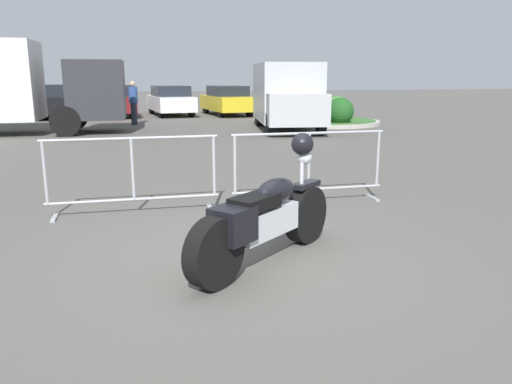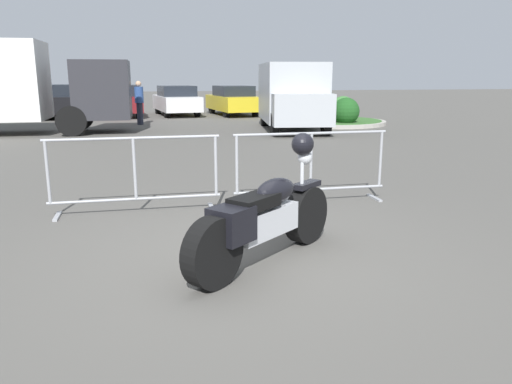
{
  "view_description": "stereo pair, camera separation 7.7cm",
  "coord_description": "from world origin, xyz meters",
  "px_view_note": "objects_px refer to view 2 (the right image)",
  "views": [
    {
      "loc": [
        -1.11,
        -4.85,
        1.87
      ],
      "look_at": [
        0.17,
        0.23,
        0.65
      ],
      "focal_mm": 35.0,
      "sensor_mm": 36.0,
      "label": 1
    },
    {
      "loc": [
        -1.03,
        -4.87,
        1.87
      ],
      "look_at": [
        0.17,
        0.23,
        0.65
      ],
      "focal_mm": 35.0,
      "sensor_mm": 36.0,
      "label": 2
    }
  ],
  "objects_px": {
    "crowd_barrier_far": "(311,166)",
    "parked_car_yellow": "(233,100)",
    "crowd_barrier_near": "(135,174)",
    "pedestrian": "(139,101)",
    "delivery_van": "(292,94)",
    "motorcycle": "(265,217)",
    "parked_car_black": "(59,101)",
    "parked_car_white": "(176,100)",
    "parked_car_maroon": "(119,100)"
  },
  "relations": [
    {
      "from": "motorcycle",
      "to": "parked_car_yellow",
      "type": "xyz_separation_m",
      "value": [
        3.39,
        19.69,
        0.23
      ]
    },
    {
      "from": "parked_car_black",
      "to": "pedestrian",
      "type": "height_order",
      "value": "pedestrian"
    },
    {
      "from": "motorcycle",
      "to": "parked_car_yellow",
      "type": "distance_m",
      "value": 19.98
    },
    {
      "from": "pedestrian",
      "to": "parked_car_white",
      "type": "bearing_deg",
      "value": 2.6
    },
    {
      "from": "motorcycle",
      "to": "parked_car_yellow",
      "type": "relative_size",
      "value": 0.43
    },
    {
      "from": "parked_car_maroon",
      "to": "crowd_barrier_far",
      "type": "bearing_deg",
      "value": -175.78
    },
    {
      "from": "crowd_barrier_far",
      "to": "parked_car_black",
      "type": "relative_size",
      "value": 0.51
    },
    {
      "from": "parked_car_maroon",
      "to": "pedestrian",
      "type": "bearing_deg",
      "value": -174.88
    },
    {
      "from": "parked_car_maroon",
      "to": "parked_car_yellow",
      "type": "height_order",
      "value": "parked_car_maroon"
    },
    {
      "from": "crowd_barrier_far",
      "to": "pedestrian",
      "type": "bearing_deg",
      "value": 100.1
    },
    {
      "from": "delivery_van",
      "to": "parked_car_maroon",
      "type": "bearing_deg",
      "value": -132.45
    },
    {
      "from": "parked_car_maroon",
      "to": "parked_car_black",
      "type": "bearing_deg",
      "value": 83.46
    },
    {
      "from": "motorcycle",
      "to": "parked_car_white",
      "type": "relative_size",
      "value": 0.43
    },
    {
      "from": "parked_car_maroon",
      "to": "parked_car_white",
      "type": "height_order",
      "value": "parked_car_maroon"
    },
    {
      "from": "parked_car_black",
      "to": "pedestrian",
      "type": "bearing_deg",
      "value": -147.84
    },
    {
      "from": "delivery_van",
      "to": "parked_car_white",
      "type": "height_order",
      "value": "delivery_van"
    },
    {
      "from": "crowd_barrier_near",
      "to": "parked_car_yellow",
      "type": "relative_size",
      "value": 0.54
    },
    {
      "from": "delivery_van",
      "to": "crowd_barrier_near",
      "type": "bearing_deg",
      "value": -19.35
    },
    {
      "from": "crowd_barrier_far",
      "to": "parked_car_black",
      "type": "xyz_separation_m",
      "value": [
        -5.99,
        17.93,
        0.2
      ]
    },
    {
      "from": "motorcycle",
      "to": "pedestrian",
      "type": "relative_size",
      "value": 1.09
    },
    {
      "from": "crowd_barrier_far",
      "to": "parked_car_yellow",
      "type": "relative_size",
      "value": 0.54
    },
    {
      "from": "motorcycle",
      "to": "parked_car_black",
      "type": "height_order",
      "value": "parked_car_black"
    },
    {
      "from": "crowd_barrier_near",
      "to": "parked_car_yellow",
      "type": "distance_m",
      "value": 18.06
    },
    {
      "from": "delivery_van",
      "to": "parked_car_white",
      "type": "distance_m",
      "value": 8.44
    },
    {
      "from": "parked_car_yellow",
      "to": "crowd_barrier_near",
      "type": "bearing_deg",
      "value": 158.81
    },
    {
      "from": "parked_car_white",
      "to": "parked_car_black",
      "type": "bearing_deg",
      "value": 83.51
    },
    {
      "from": "crowd_barrier_near",
      "to": "parked_car_white",
      "type": "xyz_separation_m",
      "value": [
        1.97,
        17.9,
        0.16
      ]
    },
    {
      "from": "parked_car_yellow",
      "to": "delivery_van",
      "type": "bearing_deg",
      "value": 180.0
    },
    {
      "from": "crowd_barrier_far",
      "to": "delivery_van",
      "type": "distance_m",
      "value": 10.66
    },
    {
      "from": "crowd_barrier_far",
      "to": "pedestrian",
      "type": "xyz_separation_m",
      "value": [
        -2.38,
        13.37,
        0.36
      ]
    },
    {
      "from": "motorcycle",
      "to": "crowd_barrier_near",
      "type": "xyz_separation_m",
      "value": [
        -1.28,
        2.25,
        0.07
      ]
    },
    {
      "from": "motorcycle",
      "to": "pedestrian",
      "type": "distance_m",
      "value": 15.66
    },
    {
      "from": "crowd_barrier_near",
      "to": "parked_car_yellow",
      "type": "bearing_deg",
      "value": 75.0
    },
    {
      "from": "crowd_barrier_near",
      "to": "delivery_van",
      "type": "xyz_separation_m",
      "value": [
        5.45,
        10.23,
        0.69
      ]
    },
    {
      "from": "motorcycle",
      "to": "parked_car_yellow",
      "type": "bearing_deg",
      "value": 40.65
    },
    {
      "from": "crowd_barrier_near",
      "to": "crowd_barrier_far",
      "type": "distance_m",
      "value": 2.56
    },
    {
      "from": "parked_car_maroon",
      "to": "pedestrian",
      "type": "height_order",
      "value": "pedestrian"
    },
    {
      "from": "parked_car_maroon",
      "to": "parked_car_white",
      "type": "distance_m",
      "value": 2.7
    },
    {
      "from": "crowd_barrier_near",
      "to": "crowd_barrier_far",
      "type": "bearing_deg",
      "value": 0.0
    },
    {
      "from": "parked_car_yellow",
      "to": "pedestrian",
      "type": "relative_size",
      "value": 2.56
    },
    {
      "from": "motorcycle",
      "to": "delivery_van",
      "type": "distance_m",
      "value": 13.18
    },
    {
      "from": "crowd_barrier_near",
      "to": "parked_car_yellow",
      "type": "xyz_separation_m",
      "value": [
        4.67,
        17.44,
        0.16
      ]
    },
    {
      "from": "parked_car_black",
      "to": "pedestrian",
      "type": "xyz_separation_m",
      "value": [
        3.61,
        -4.56,
        0.16
      ]
    },
    {
      "from": "crowd_barrier_near",
      "to": "parked_car_white",
      "type": "relative_size",
      "value": 0.54
    },
    {
      "from": "delivery_van",
      "to": "parked_car_black",
      "type": "height_order",
      "value": "delivery_van"
    },
    {
      "from": "delivery_van",
      "to": "parked_car_black",
      "type": "bearing_deg",
      "value": -122.2
    },
    {
      "from": "pedestrian",
      "to": "parked_car_black",
      "type": "bearing_deg",
      "value": 62.52
    },
    {
      "from": "parked_car_black",
      "to": "parked_car_white",
      "type": "relative_size",
      "value": 1.06
    },
    {
      "from": "crowd_barrier_near",
      "to": "pedestrian",
      "type": "height_order",
      "value": "pedestrian"
    },
    {
      "from": "crowd_barrier_far",
      "to": "parked_car_white",
      "type": "bearing_deg",
      "value": 91.89
    }
  ]
}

